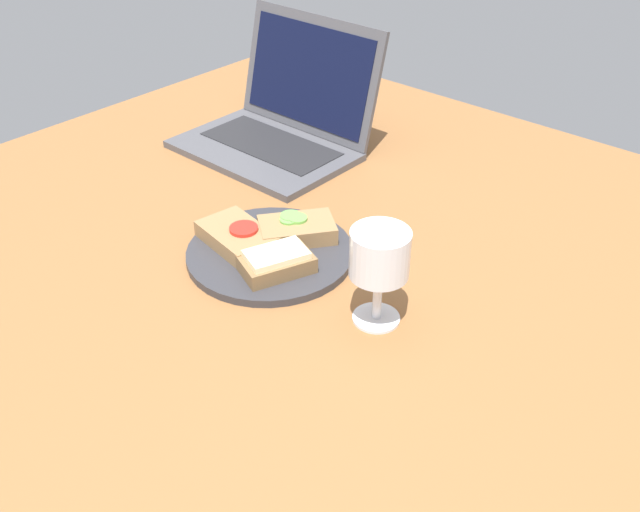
% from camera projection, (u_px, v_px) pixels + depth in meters
% --- Properties ---
extents(wooden_table, '(1.40, 1.40, 0.03)m').
position_uv_depth(wooden_table, '(289.00, 279.00, 1.02)').
color(wooden_table, brown).
rests_on(wooden_table, ground).
extents(plate, '(0.24, 0.24, 0.01)m').
position_uv_depth(plate, '(270.00, 253.00, 1.04)').
color(plate, '#333338').
rests_on(plate, wooden_table).
extents(sandwich_with_cucumber, '(0.12, 0.13, 0.03)m').
position_uv_depth(sandwich_with_cucumber, '(297.00, 229.00, 1.06)').
color(sandwich_with_cucumber, '#937047').
rests_on(sandwich_with_cucumber, plate).
extents(sandwich_with_tomato, '(0.13, 0.09, 0.03)m').
position_uv_depth(sandwich_with_tomato, '(238.00, 236.00, 1.04)').
color(sandwich_with_tomato, '#937047').
rests_on(sandwich_with_tomato, plate).
extents(sandwich_with_cheese, '(0.09, 0.11, 0.03)m').
position_uv_depth(sandwich_with_cheese, '(275.00, 261.00, 0.99)').
color(sandwich_with_cheese, brown).
rests_on(sandwich_with_cheese, plate).
extents(wine_glass, '(0.08, 0.08, 0.13)m').
position_uv_depth(wine_glass, '(380.00, 257.00, 0.87)').
color(wine_glass, white).
rests_on(wine_glass, wooden_table).
extents(laptop, '(0.32, 0.27, 0.22)m').
position_uv_depth(laptop, '(282.00, 119.00, 1.33)').
color(laptop, '#4C4C51').
rests_on(laptop, wooden_table).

